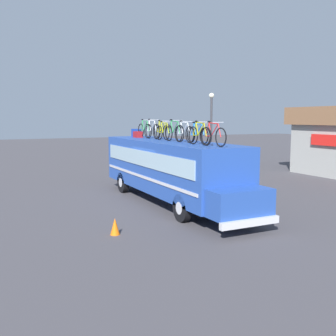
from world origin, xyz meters
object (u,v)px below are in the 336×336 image
rooftop_bicycle_1 (145,130)px  rooftop_bicycle_8 (200,135)px  rooftop_bicycle_7 (197,134)px  street_lamp (211,127)px  rooftop_bicycle_2 (152,130)px  rooftop_bicycle_6 (184,133)px  rooftop_bicycle_3 (162,131)px  traffic_cone (115,226)px  luggage_bag_2 (138,134)px  rooftop_bicycle_5 (174,132)px  rooftop_bicycle_9 (213,136)px  bus (170,167)px  rooftop_bicycle_4 (164,132)px  luggage_bag_1 (137,133)px

rooftop_bicycle_1 → rooftop_bicycle_8: (5.82, -0.19, -0.02)m
rooftop_bicycle_7 → street_lamp: bearing=144.3°
rooftop_bicycle_2 → rooftop_bicycle_6: (3.34, 0.01, -0.02)m
rooftop_bicycle_3 → traffic_cone: (4.93, -4.02, -2.91)m
luggage_bag_2 → rooftop_bicycle_5: size_ratio=0.32×
luggage_bag_2 → rooftop_bicycle_9: rooftop_bicycle_9 is taller
rooftop_bicycle_6 → bus: bearing=-176.9°
luggage_bag_2 → rooftop_bicycle_9: size_ratio=0.34×
rooftop_bicycle_2 → rooftop_bicycle_8: 5.01m
rooftop_bicycle_6 → street_lamp: street_lamp is taller
rooftop_bicycle_6 → rooftop_bicycle_1: bearing=-179.5°
rooftop_bicycle_1 → rooftop_bicycle_5: size_ratio=0.97×
rooftop_bicycle_4 → rooftop_bicycle_7: rooftop_bicycle_4 is taller
bus → rooftop_bicycle_5: rooftop_bicycle_5 is taller
bus → rooftop_bicycle_2: rooftop_bicycle_2 is taller
rooftop_bicycle_1 → street_lamp: bearing=114.4°
rooftop_bicycle_3 → rooftop_bicycle_5: rooftop_bicycle_5 is taller
rooftop_bicycle_6 → rooftop_bicycle_5: bearing=-176.1°
luggage_bag_2 → rooftop_bicycle_3: 2.30m
luggage_bag_1 → rooftop_bicycle_2: 2.19m
bus → rooftop_bicycle_9: rooftop_bicycle_9 is taller
rooftop_bicycle_9 → street_lamp: size_ratio=0.32×
bus → luggage_bag_2: luggage_bag_2 is taller
street_lamp → rooftop_bicycle_5: bearing=-43.6°
luggage_bag_2 → traffic_cone: size_ratio=1.06×
rooftop_bicycle_7 → rooftop_bicycle_9: rooftop_bicycle_9 is taller
rooftop_bicycle_3 → rooftop_bicycle_1: bearing=-174.1°
rooftop_bicycle_8 → rooftop_bicycle_9: rooftop_bicycle_8 is taller
luggage_bag_2 → rooftop_bicycle_4: rooftop_bicycle_4 is taller
rooftop_bicycle_8 → traffic_cone: (0.78, -3.65, -2.91)m
bus → rooftop_bicycle_1: bearing=179.4°
rooftop_bicycle_3 → rooftop_bicycle_8: 4.17m
rooftop_bicycle_8 → rooftop_bicycle_9: 0.77m
rooftop_bicycle_8 → street_lamp: size_ratio=0.31×
bus → luggage_bag_2: (-3.55, -0.10, 1.33)m
rooftop_bicycle_1 → rooftop_bicycle_7: 4.95m
bus → rooftop_bicycle_6: rooftop_bicycle_6 is taller
rooftop_bicycle_1 → rooftop_bicycle_2: rooftop_bicycle_2 is taller
rooftop_bicycle_1 → street_lamp: size_ratio=0.33×
luggage_bag_1 → rooftop_bicycle_5: size_ratio=0.39×
rooftop_bicycle_3 → rooftop_bicycle_6: rooftop_bicycle_3 is taller
rooftop_bicycle_1 → street_lamp: street_lamp is taller
luggage_bag_1 → rooftop_bicycle_8: rooftop_bicycle_8 is taller
luggage_bag_1 → rooftop_bicycle_4: (3.80, -0.16, 0.16)m
rooftop_bicycle_4 → rooftop_bicycle_3: bearing=162.4°
bus → luggage_bag_1: (-4.31, 0.12, 1.39)m
rooftop_bicycle_4 → rooftop_bicycle_6: 1.73m
rooftop_bicycle_7 → rooftop_bicycle_2: bearing=-177.3°
rooftop_bicycle_5 → street_lamp: bearing=136.4°
rooftop_bicycle_6 → rooftop_bicycle_8: same height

